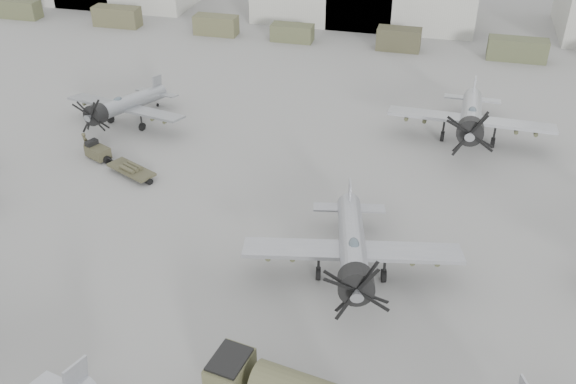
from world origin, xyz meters
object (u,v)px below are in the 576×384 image
object	(u,v)px
aircraft_far_1	(471,117)
tug_trailer	(110,159)
aircraft_mid_2	(353,249)
aircraft_far_0	(123,105)
ground_crew	(86,143)

from	to	relation	value
aircraft_far_1	tug_trailer	bearing A→B (deg)	-157.21
aircraft_mid_2	tug_trailer	xyz separation A→B (m)	(-21.16, 9.47, -1.87)
aircraft_far_0	aircraft_far_1	xyz separation A→B (m)	(29.71, 4.19, 0.43)
aircraft_mid_2	aircraft_far_0	size ratio (longest dim) A/B	1.16
aircraft_far_0	ground_crew	world-z (taller)	aircraft_far_0
aircraft_far_0	aircraft_mid_2	bearing A→B (deg)	-23.48
tug_trailer	ground_crew	xyz separation A→B (m)	(-2.88, 1.35, 0.37)
aircraft_far_0	aircraft_far_1	world-z (taller)	aircraft_far_1
tug_trailer	ground_crew	bearing A→B (deg)	179.88
aircraft_far_0	tug_trailer	bearing A→B (deg)	-62.16
aircraft_mid_2	ground_crew	bearing A→B (deg)	144.38
aircraft_mid_2	tug_trailer	distance (m)	23.25
aircraft_mid_2	aircraft_far_1	bearing A→B (deg)	60.50
aircraft_mid_2	ground_crew	size ratio (longest dim) A/B	7.30
aircraft_far_0	tug_trailer	distance (m)	7.00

